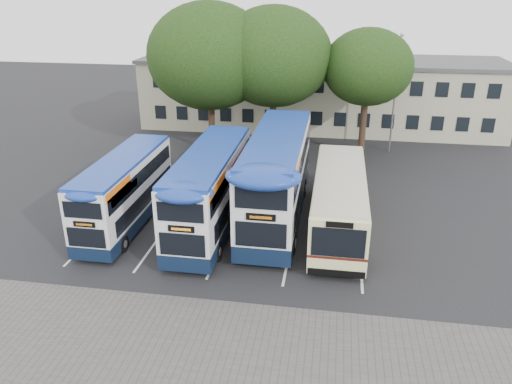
{
  "coord_description": "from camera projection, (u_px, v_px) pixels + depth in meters",
  "views": [
    {
      "loc": [
        1.61,
        -19.27,
        12.51
      ],
      "look_at": [
        -2.35,
        5.0,
        2.15
      ],
      "focal_mm": 35.0,
      "sensor_mm": 36.0,
      "label": 1
    }
  ],
  "objects": [
    {
      "name": "ground",
      "position": [
        289.0,
        281.0,
        22.62
      ],
      "size": [
        120.0,
        120.0,
        0.0
      ],
      "primitive_type": "plane",
      "color": "black",
      "rests_on": "ground"
    },
    {
      "name": "lamp_post",
      "position": [
        396.0,
        88.0,
        37.92
      ],
      "size": [
        0.25,
        1.05,
        9.06
      ],
      "color": "gray",
      "rests_on": "ground"
    },
    {
      "name": "bay_lines",
      "position": [
        231.0,
        226.0,
        27.72
      ],
      "size": [
        14.12,
        11.0,
        0.01
      ],
      "color": "silver",
      "rests_on": "ground"
    },
    {
      "name": "tree_mid",
      "position": [
        274.0,
        57.0,
        36.64
      ],
      "size": [
        8.6,
        8.6,
        11.12
      ],
      "color": "black",
      "rests_on": "ground"
    },
    {
      "name": "tree_left",
      "position": [
        209.0,
        56.0,
        36.83
      ],
      "size": [
        9.23,
        9.23,
        11.4
      ],
      "color": "black",
      "rests_on": "ground"
    },
    {
      "name": "bus_dd_mid",
      "position": [
        211.0,
        187.0,
        26.7
      ],
      "size": [
        2.55,
        10.51,
        4.38
      ],
      "color": "#0E1C34",
      "rests_on": "ground"
    },
    {
      "name": "bus_dd_right",
      "position": [
        277.0,
        174.0,
        27.66
      ],
      "size": [
        2.87,
        11.82,
        4.93
      ],
      "color": "#0E1C34",
      "rests_on": "ground"
    },
    {
      "name": "bus_dd_left",
      "position": [
        125.0,
        188.0,
        27.21
      ],
      "size": [
        2.25,
        9.3,
        3.87
      ],
      "color": "#0E1C34",
      "rests_on": "ground"
    },
    {
      "name": "tree_right",
      "position": [
        368.0,
        67.0,
        36.14
      ],
      "size": [
        6.56,
        6.56,
        9.63
      ],
      "color": "black",
      "rests_on": "ground"
    },
    {
      "name": "depot_building",
      "position": [
        319.0,
        92.0,
        45.94
      ],
      "size": [
        32.4,
        8.4,
        6.2
      ],
      "color": "#BEB899",
      "rests_on": "ground"
    },
    {
      "name": "bus_single",
      "position": [
        339.0,
        198.0,
        26.77
      ],
      "size": [
        2.73,
        10.73,
        3.2
      ],
      "color": "#F5F1A3",
      "rests_on": "ground"
    },
    {
      "name": "paving_strip",
      "position": [
        222.0,
        350.0,
        18.37
      ],
      "size": [
        40.0,
        6.0,
        0.01
      ],
      "primitive_type": "cube",
      "color": "#595654",
      "rests_on": "ground"
    }
  ]
}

